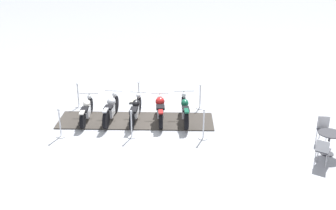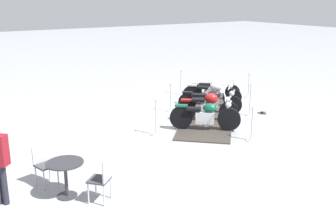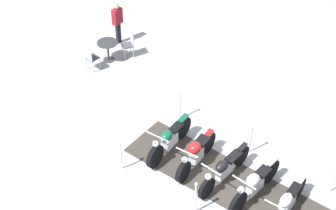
# 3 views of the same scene
# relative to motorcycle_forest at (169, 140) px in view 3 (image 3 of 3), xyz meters

# --- Properties ---
(ground_plane) EXTENTS (80.00, 80.00, 0.00)m
(ground_plane) POSITION_rel_motorcycle_forest_xyz_m (-1.42, 1.30, -0.48)
(ground_plane) COLOR #A8AAB2
(display_platform) EXTENTS (5.54, 5.34, 0.04)m
(display_platform) POSITION_rel_motorcycle_forest_xyz_m (-1.42, 1.30, -0.46)
(display_platform) COLOR #38332D
(display_platform) RESTS_ON ground_plane
(motorcycle_forest) EXTENTS (1.51, 1.78, 1.04)m
(motorcycle_forest) POSITION_rel_motorcycle_forest_xyz_m (0.00, 0.00, 0.00)
(motorcycle_forest) COLOR black
(motorcycle_forest) RESTS_ON display_platform
(motorcycle_maroon) EXTENTS (1.40, 1.70, 0.95)m
(motorcycle_maroon) POSITION_rel_motorcycle_forest_xyz_m (-0.70, 0.66, 0.02)
(motorcycle_maroon) COLOR black
(motorcycle_maroon) RESTS_ON display_platform
(motorcycle_black) EXTENTS (1.74, 1.64, 0.96)m
(motorcycle_black) POSITION_rel_motorcycle_forest_xyz_m (-1.39, 1.32, -0.01)
(motorcycle_black) COLOR black
(motorcycle_black) RESTS_ON display_platform
(motorcycle_chrome) EXTENTS (1.75, 1.61, 1.03)m
(motorcycle_chrome) POSITION_rel_motorcycle_forest_xyz_m (-2.09, 1.98, 0.03)
(motorcycle_chrome) COLOR black
(motorcycle_chrome) RESTS_ON display_platform
(motorcycle_cream) EXTENTS (1.52, 1.67, 0.89)m
(motorcycle_cream) POSITION_rel_motorcycle_forest_xyz_m (-2.80, 2.64, -0.04)
(motorcycle_cream) COLOR black
(motorcycle_cream) RESTS_ON display_platform
(stanchion_left_front) EXTENTS (0.35, 0.35, 1.13)m
(stanchion_left_front) POSITION_rel_motorcycle_forest_xyz_m (-0.51, -1.49, -0.14)
(stanchion_left_front) COLOR silver
(stanchion_left_front) RESTS_ON ground_plane
(stanchion_left_mid) EXTENTS (0.30, 0.30, 1.06)m
(stanchion_left_mid) POSITION_rel_motorcycle_forest_xyz_m (-2.38, 0.27, -0.11)
(stanchion_left_mid) COLOR silver
(stanchion_left_mid) RESTS_ON ground_plane
(stanchion_right_mid) EXTENTS (0.28, 0.28, 1.15)m
(stanchion_right_mid) POSITION_rel_motorcycle_forest_xyz_m (-0.45, 2.33, -0.06)
(stanchion_right_mid) COLOR silver
(stanchion_right_mid) RESTS_ON ground_plane
(stanchion_right_front) EXTENTS (0.32, 0.32, 1.04)m
(stanchion_right_front) POSITION_rel_motorcycle_forest_xyz_m (1.43, 0.57, -0.14)
(stanchion_right_front) COLOR silver
(stanchion_right_front) RESTS_ON ground_plane
(stanchion_left_rear) EXTENTS (0.34, 0.34, 1.08)m
(stanchion_left_rear) POSITION_rel_motorcycle_forest_xyz_m (-4.26, 2.02, -0.15)
(stanchion_left_rear) COLOR silver
(stanchion_left_rear) RESTS_ON ground_plane
(cafe_table) EXTENTS (0.77, 0.77, 0.78)m
(cafe_table) POSITION_rel_motorcycle_forest_xyz_m (1.74, -5.04, 0.10)
(cafe_table) COLOR #2D2D33
(cafe_table) RESTS_ON ground_plane
(cafe_chair_near_table) EXTENTS (0.56, 0.56, 0.96)m
(cafe_chair_near_table) POSITION_rel_motorcycle_forest_xyz_m (2.36, -4.49, 0.07)
(cafe_chair_near_table) COLOR #B7B7BC
(cafe_chair_near_table) RESTS_ON ground_plane
(cafe_chair_across_table) EXTENTS (0.49, 0.49, 0.89)m
(cafe_chair_across_table) POSITION_rel_motorcycle_forest_xyz_m (0.95, -5.25, 0.04)
(cafe_chair_across_table) COLOR #B7B7BC
(cafe_chair_across_table) RESTS_ON ground_plane
(bystander_person) EXTENTS (0.44, 0.44, 1.69)m
(bystander_person) POSITION_rel_motorcycle_forest_xyz_m (1.33, -6.22, 0.53)
(bystander_person) COLOR #23232D
(bystander_person) RESTS_ON ground_plane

